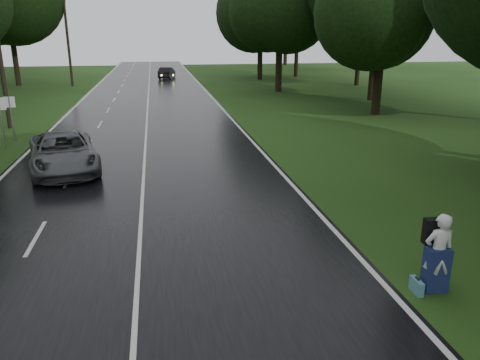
# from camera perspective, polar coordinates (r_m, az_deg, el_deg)

# --- Properties ---
(ground) EXTENTS (160.00, 160.00, 0.00)m
(ground) POSITION_cam_1_polar(r_m,az_deg,el_deg) (12.79, -12.24, -9.77)
(ground) COLOR #224314
(ground) RESTS_ON ground
(road) EXTENTS (12.00, 140.00, 0.04)m
(road) POSITION_cam_1_polar(r_m,az_deg,el_deg) (31.92, -11.29, 6.79)
(road) COLOR black
(road) RESTS_ON ground
(lane_center) EXTENTS (0.12, 140.00, 0.01)m
(lane_center) POSITION_cam_1_polar(r_m,az_deg,el_deg) (31.91, -11.30, 6.83)
(lane_center) COLOR silver
(lane_center) RESTS_ON road
(grey_car) EXTENTS (3.88, 6.24, 1.61)m
(grey_car) POSITION_cam_1_polar(r_m,az_deg,el_deg) (21.57, -20.73, 3.15)
(grey_car) COLOR #535559
(grey_car) RESTS_ON road
(far_car) EXTENTS (2.44, 4.64, 1.46)m
(far_car) POSITION_cam_1_polar(r_m,az_deg,el_deg) (63.21, -8.91, 12.77)
(far_car) COLOR black
(far_car) RESTS_ON road
(hitchhiker) EXTENTS (0.73, 0.66, 1.92)m
(hitchhiker) POSITION_cam_1_polar(r_m,az_deg,el_deg) (11.79, 22.91, -8.44)
(hitchhiker) COLOR silver
(hitchhiker) RESTS_ON ground
(suitcase) EXTENTS (0.15, 0.48, 0.34)m
(suitcase) POSITION_cam_1_polar(r_m,az_deg,el_deg) (11.84, 20.70, -12.00)
(suitcase) COLOR teal
(suitcase) RESTS_ON ground
(utility_pole_mid) EXTENTS (1.80, 0.28, 10.78)m
(utility_pole_mid) POSITION_cam_1_polar(r_m,az_deg,el_deg) (33.23, -26.16, 5.71)
(utility_pole_mid) COLOR black
(utility_pole_mid) RESTS_ON ground
(utility_pole_far) EXTENTS (1.80, 0.28, 10.85)m
(utility_pole_far) POSITION_cam_1_polar(r_m,az_deg,el_deg) (57.20, -19.71, 10.72)
(utility_pole_far) COLOR black
(utility_pole_far) RESTS_ON ground
(road_sign_a) EXTENTS (0.63, 0.10, 2.63)m
(road_sign_a) POSITION_cam_1_polar(r_m,az_deg,el_deg) (27.45, -26.63, 3.49)
(road_sign_a) COLOR white
(road_sign_a) RESTS_ON ground
(road_sign_b) EXTENTS (0.59, 0.10, 2.46)m
(road_sign_b) POSITION_cam_1_polar(r_m,az_deg,el_deg) (29.09, -25.72, 4.32)
(road_sign_b) COLOR white
(road_sign_b) RESTS_ON ground
(tree_left_f) EXTENTS (10.95, 10.95, 17.11)m
(tree_left_f) POSITION_cam_1_polar(r_m,az_deg,el_deg) (60.05, -25.33, 10.36)
(tree_left_f) COLOR black
(tree_left_f) RESTS_ON ground
(tree_right_d) EXTENTS (7.89, 7.89, 12.33)m
(tree_right_d) POSITION_cam_1_polar(r_m,az_deg,el_deg) (36.56, 16.12, 7.75)
(tree_right_d) COLOR black
(tree_right_d) RESTS_ON ground
(tree_right_e) EXTENTS (9.13, 9.13, 14.26)m
(tree_right_e) POSITION_cam_1_polar(r_m,az_deg,el_deg) (49.21, 4.68, 10.72)
(tree_right_e) COLOR black
(tree_right_e) RESTS_ON ground
(tree_right_f) EXTENTS (8.60, 8.60, 13.43)m
(tree_right_f) POSITION_cam_1_polar(r_m,az_deg,el_deg) (61.96, 2.42, 12.15)
(tree_right_f) COLOR black
(tree_right_f) RESTS_ON ground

